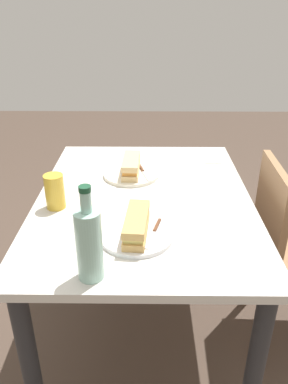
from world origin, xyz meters
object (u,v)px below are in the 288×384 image
Objects in this scene: baguette_sandwich_far at (131,166)px; plate_near at (137,235)px; plate_far at (131,174)px; knife_far at (143,171)px; baguette_sandwich_near at (136,224)px; water_bottle at (89,243)px; dining_table at (144,220)px; knife_near at (154,231)px; beer_glass at (55,192)px.

plate_near is at bearing 4.38° from baguette_sandwich_far.
plate_far is 0.05m from knife_far.
plate_near is 0.50m from knife_far.
water_bottle is (0.20, -0.12, 0.07)m from baguette_sandwich_near.
water_bottle reaches higher than dining_table.
knife_far is at bearing 178.22° from baguette_sandwich_near.
plate_near is at bearing -1.78° from knife_far.
plate_far is at bearing -168.70° from knife_near.
water_bottle is at bearing -31.36° from baguette_sandwich_near.
knife_far is at bearing 168.79° from water_bottle.
beer_glass reaches higher than plate_near.
plate_far is 0.70m from water_bottle.
knife_near is at bearing 7.48° from dining_table.
plate_near is 0.37m from beer_glass.
plate_near is at bearing -4.24° from dining_table.
dining_table is 0.26m from baguette_sandwich_far.
beer_glass reaches higher than dining_table.
knife_near is (-0.01, 0.06, -0.03)m from baguette_sandwich_near.
knife_far is (-0.21, -0.01, 0.13)m from dining_table.
baguette_sandwich_near is 0.25m from water_bottle.
beer_glass is (-0.20, -0.31, 0.02)m from baguette_sandwich_near.
plate_near is 1.87× the size of beer_glass.
knife_far reaches higher than plate_far.
baguette_sandwich_near is 0.49m from plate_far.
baguette_sandwich_near is (0.00, 0.00, 0.04)m from plate_near.
water_bottle is (0.21, -0.18, 0.10)m from knife_near.
knife_far is 0.62× the size of water_bottle.
baguette_sandwich_far reaches higher than plate_near.
knife_far is at bearing -178.33° from dining_table.
plate_far is at bearing -80.10° from knife_far.
knife_near is at bearing 138.94° from water_bottle.
plate_far is at bearing -163.42° from dining_table.
plate_far is (-0.20, -0.06, 0.12)m from dining_table.
dining_table is 0.24m from plate_far.
baguette_sandwich_far is 0.70m from water_bottle.
water_bottle is (0.20, -0.12, 0.11)m from plate_near.
plate_far is at bearing 90.00° from baguette_sandwich_far.
water_bottle is at bearing -7.08° from plate_far.
knife_near is 0.71× the size of plate_far.
plate_far is (-0.49, -0.04, -0.04)m from baguette_sandwich_near.
water_bottle is (0.70, -0.14, 0.10)m from knife_far.
baguette_sandwich_near is 1.08× the size of baguette_sandwich_far.
water_bottle reaches higher than beer_glass.
baguette_sandwich_far is at bearing -163.42° from dining_table.
plate_far is 1.87× the size of beer_glass.
knife_far reaches higher than plate_near.
knife_near reaches higher than plate_far.
knife_far is 0.72m from water_bottle.
plate_far is 1.20× the size of baguette_sandwich_far.
knife_far is (-0.50, 0.02, -0.03)m from baguette_sandwich_near.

